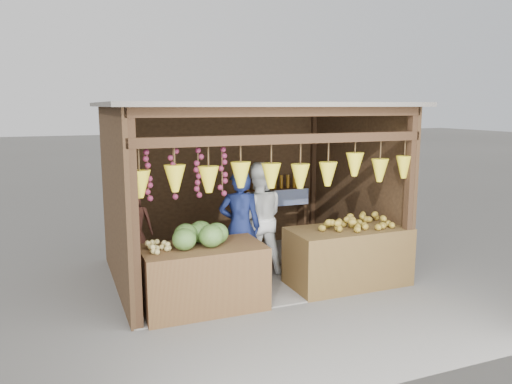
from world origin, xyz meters
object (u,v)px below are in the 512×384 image
at_px(man_standing, 240,227).
at_px(woman_standing, 258,218).
at_px(counter_left, 203,277).
at_px(counter_right, 348,256).
at_px(vendor_seated, 134,224).

distance_m(man_standing, woman_standing, 0.51).
xyz_separation_m(counter_left, counter_right, (2.22, 0.05, 0.01)).
bearing_deg(counter_left, counter_right, 1.24).
bearing_deg(counter_left, man_standing, 42.77).
bearing_deg(counter_right, woman_standing, 136.89).
height_order(man_standing, vendor_seated, man_standing).
height_order(counter_left, woman_standing, woman_standing).
distance_m(counter_right, vendor_seated, 3.20).
bearing_deg(vendor_seated, woman_standing, 179.77).
height_order(counter_left, counter_right, counter_right).
distance_m(counter_right, man_standing, 1.65).
xyz_separation_m(counter_right, man_standing, (-1.45, 0.67, 0.42)).
bearing_deg(woman_standing, counter_right, 151.29).
distance_m(counter_left, vendor_seated, 1.57).
height_order(counter_right, man_standing, man_standing).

